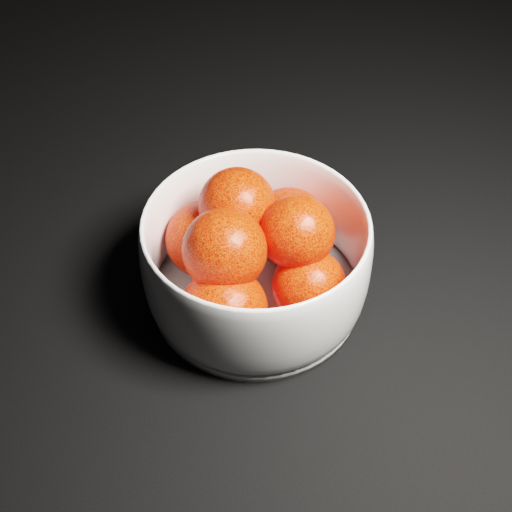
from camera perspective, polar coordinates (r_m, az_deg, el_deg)
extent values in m
cylinder|color=white|center=(0.64, 0.00, -2.93)|extent=(0.19, 0.19, 0.01)
sphere|color=red|center=(0.64, 2.60, 2.33)|extent=(0.07, 0.07, 0.07)
sphere|color=red|center=(0.63, -4.16, 1.33)|extent=(0.07, 0.07, 0.07)
sphere|color=red|center=(0.58, -2.55, -4.30)|extent=(0.07, 0.07, 0.07)
sphere|color=red|center=(0.60, 4.26, -2.37)|extent=(0.06, 0.06, 0.06)
sphere|color=red|center=(0.60, -1.52, 4.01)|extent=(0.07, 0.07, 0.07)
sphere|color=red|center=(0.57, -2.53, 0.49)|extent=(0.07, 0.07, 0.07)
sphere|color=red|center=(0.58, 3.33, 1.92)|extent=(0.06, 0.06, 0.06)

